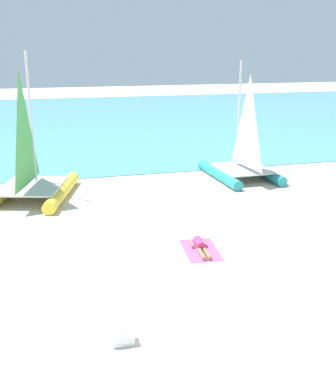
% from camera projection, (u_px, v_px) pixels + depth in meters
% --- Properties ---
extents(ground_plane, '(120.00, 120.00, 0.00)m').
position_uv_depth(ground_plane, '(144.00, 191.00, 21.96)').
color(ground_plane, beige).
extents(ocean_water, '(120.00, 40.00, 0.05)m').
position_uv_depth(ocean_water, '(91.00, 120.00, 43.06)').
color(ocean_water, '#4C9EB7').
rests_on(ocean_water, ground).
extents(sailboat_teal, '(3.05, 4.56, 5.76)m').
position_uv_depth(sailboat_teal, '(242.00, 162.00, 23.82)').
color(sailboat_teal, teal).
rests_on(sailboat_teal, ground).
extents(sailboat_yellow, '(4.24, 5.44, 6.24)m').
position_uv_depth(sailboat_yellow, '(32.00, 178.00, 20.63)').
color(sailboat_yellow, yellow).
rests_on(sailboat_yellow, ground).
extents(towel_left, '(1.26, 1.99, 0.01)m').
position_uv_depth(towel_left, '(201.00, 250.00, 15.58)').
color(towel_left, '#D84C99').
rests_on(towel_left, ground).
extents(sunbather_left, '(0.58, 1.57, 0.30)m').
position_uv_depth(sunbather_left, '(200.00, 246.00, 15.60)').
color(sunbather_left, '#D83372').
rests_on(sunbather_left, towel_left).
extents(cooler_box, '(0.50, 0.36, 0.36)m').
position_uv_depth(cooler_box, '(123.00, 336.00, 10.65)').
color(cooler_box, white).
rests_on(cooler_box, ground).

